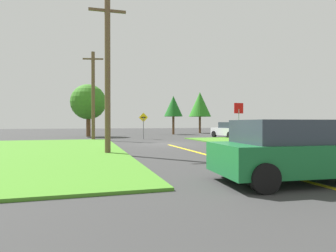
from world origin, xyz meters
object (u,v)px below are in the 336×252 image
at_px(stop_sign, 239,116).
at_px(utility_pole_mid, 93,95).
at_px(car_behind_on_main_road, 289,151).
at_px(oak_tree_right, 173,106).
at_px(car_on_crossroad, 230,130).
at_px(pine_tree_center, 200,104).
at_px(utility_pole_near, 108,74).
at_px(oak_tree_left, 88,102).
at_px(direction_sign, 143,123).

relative_size(stop_sign, utility_pole_mid, 0.37).
distance_m(car_behind_on_main_road, oak_tree_right, 30.80).
distance_m(car_on_crossroad, utility_pole_mid, 14.13).
distance_m(car_behind_on_main_road, utility_pole_mid, 20.64).
xyz_separation_m(stop_sign, car_behind_on_main_road, (-5.24, -11.50, -1.25)).
height_order(stop_sign, utility_pole_mid, utility_pole_mid).
relative_size(car_on_crossroad, pine_tree_center, 0.68).
relative_size(utility_pole_mid, pine_tree_center, 1.27).
bearing_deg(car_behind_on_main_road, utility_pole_near, 120.61).
bearing_deg(utility_pole_mid, oak_tree_left, 93.01).
xyz_separation_m(utility_pole_mid, oak_tree_right, (10.63, 10.13, -0.29)).
bearing_deg(oak_tree_left, direction_sign, -51.16).
height_order(car_on_crossroad, oak_tree_right, oak_tree_right).
relative_size(car_on_crossroad, car_behind_on_main_road, 1.03).
bearing_deg(utility_pole_near, oak_tree_right, 65.08).
relative_size(stop_sign, car_behind_on_main_road, 0.72).
height_order(utility_pole_near, oak_tree_right, utility_pole_near).
bearing_deg(utility_pole_mid, stop_sign, -40.91).
relative_size(utility_pole_near, oak_tree_right, 1.48).
bearing_deg(oak_tree_left, stop_sign, -56.66).
bearing_deg(car_on_crossroad, car_behind_on_main_road, 145.89).
distance_m(direction_sign, oak_tree_right, 11.43).
relative_size(utility_pole_near, oak_tree_left, 1.31).
xyz_separation_m(car_on_crossroad, oak_tree_left, (-14.11, 6.45, 3.07)).
distance_m(utility_pole_mid, oak_tree_left, 6.89).
distance_m(stop_sign, oak_tree_right, 18.62).
bearing_deg(utility_pole_mid, car_on_crossroad, 1.76).
relative_size(car_on_crossroad, oak_tree_right, 0.81).
bearing_deg(oak_tree_right, stop_sign, -92.93).
height_order(stop_sign, utility_pole_near, utility_pole_near).
xyz_separation_m(car_on_crossroad, utility_pole_mid, (-13.74, -0.42, 3.24)).
xyz_separation_m(car_on_crossroad, oak_tree_right, (-3.12, 9.71, 2.95)).
bearing_deg(direction_sign, utility_pole_near, -108.84).
bearing_deg(utility_pole_near, utility_pole_mid, 91.98).
xyz_separation_m(car_behind_on_main_road, oak_tree_left, (-4.80, 26.77, 3.07)).
relative_size(car_behind_on_main_road, direction_sign, 1.61).
bearing_deg(oak_tree_right, car_on_crossroad, -72.21).
xyz_separation_m(utility_pole_near, direction_sign, (4.26, 12.49, -2.40)).
bearing_deg(stop_sign, oak_tree_left, -61.05).
distance_m(car_on_crossroad, direction_sign, 9.11).
bearing_deg(utility_pole_mid, direction_sign, 7.63).
xyz_separation_m(stop_sign, car_on_crossroad, (4.06, 8.81, -1.26)).
height_order(car_behind_on_main_road, utility_pole_near, utility_pole_near).
distance_m(stop_sign, oak_tree_left, 18.36).
xyz_separation_m(utility_pole_mid, pine_tree_center, (15.89, 13.57, 0.28)).
height_order(car_behind_on_main_road, direction_sign, direction_sign).
bearing_deg(pine_tree_center, car_behind_on_main_road, -108.88).
bearing_deg(pine_tree_center, oak_tree_left, -157.62).
relative_size(car_on_crossroad, utility_pole_near, 0.55).
xyz_separation_m(utility_pole_near, oak_tree_left, (-0.77, 18.74, -0.09)).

